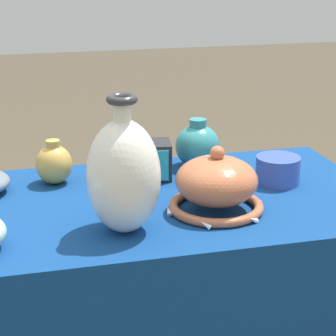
# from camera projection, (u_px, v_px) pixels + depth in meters

# --- Properties ---
(display_table) EXTENTS (1.10, 0.62, 0.74)m
(display_table) POSITION_uv_depth(u_px,v_px,m) (160.00, 237.00, 1.61)
(display_table) COLOR #38383D
(display_table) RESTS_ON ground_plane
(vase_tall_bulbous) EXTENTS (0.16, 0.16, 0.30)m
(vase_tall_bulbous) POSITION_uv_depth(u_px,v_px,m) (124.00, 175.00, 1.39)
(vase_tall_bulbous) COLOR white
(vase_tall_bulbous) RESTS_ON display_table
(vase_dome_bell) EXTENTS (0.23, 0.22, 0.16)m
(vase_dome_bell) POSITION_uv_depth(u_px,v_px,m) (216.00, 186.00, 1.51)
(vase_dome_bell) COLOR #BC6642
(vase_dome_bell) RESTS_ON display_table
(mosaic_tile_box) EXTENTS (0.18, 0.12, 0.10)m
(mosaic_tile_box) POSITION_uv_depth(u_px,v_px,m) (140.00, 161.00, 1.73)
(mosaic_tile_box) COLOR #232328
(mosaic_tile_box) RESTS_ON display_table
(jar_round_ochre) EXTENTS (0.09, 0.09, 0.12)m
(jar_round_ochre) POSITION_uv_depth(u_px,v_px,m) (54.00, 164.00, 1.69)
(jar_round_ochre) COLOR gold
(jar_round_ochre) RESTS_ON display_table
(jar_round_teal) EXTENTS (0.12, 0.12, 0.14)m
(jar_round_teal) POSITION_uv_depth(u_px,v_px,m) (198.00, 146.00, 1.81)
(jar_round_teal) COLOR teal
(jar_round_teal) RESTS_ON display_table
(pot_squat_cobalt) EXTENTS (0.12, 0.12, 0.07)m
(pot_squat_cobalt) POSITION_uv_depth(u_px,v_px,m) (278.00, 170.00, 1.70)
(pot_squat_cobalt) COLOR #3851A8
(pot_squat_cobalt) RESTS_ON display_table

